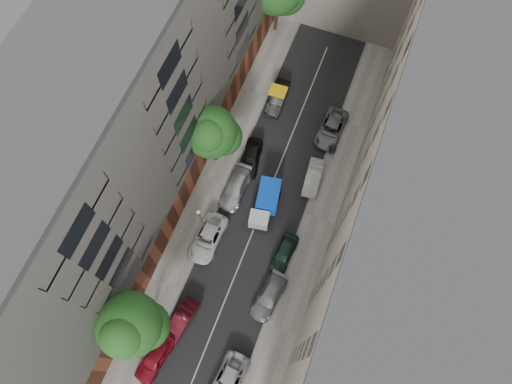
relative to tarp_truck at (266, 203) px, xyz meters
The scene contains 22 objects.
ground 1.51m from the tarp_truck, 108.89° to the left, with size 120.00×120.00×0.00m, color #4C4C49.
road_surface 1.50m from the tarp_truck, 108.89° to the left, with size 8.00×44.00×0.02m, color black.
sidewalk_left 5.95m from the tarp_truck, behind, with size 3.00×44.00×0.15m, color gray.
sidewalk_right 5.41m from the tarp_truck, ahead, with size 3.00×44.00×0.15m, color gray.
building_left 14.32m from the tarp_truck, behind, with size 8.00×44.00×20.00m, color #514F4C.
building_right 13.87m from the tarp_truck, ahead, with size 8.00×44.00×20.00m, color #C3B198.
tarp_truck is the anchor object (origin of this frame).
car_left_0 16.64m from the tarp_truck, 103.50° to the right, with size 1.74×4.33×1.48m, color maroon.
car_left_1 12.96m from the tarp_truck, 103.78° to the right, with size 1.41×4.05×1.33m, color #4B0F16.
car_left_2 6.33m from the tarp_truck, 127.99° to the right, with size 2.34×5.07×1.41m, color silver.
car_left_3 3.48m from the tarp_truck, 169.49° to the left, with size 2.00×4.91×1.43m, color #BBBBC0.
car_left_4 5.28m from the tarp_truck, 126.50° to the left, with size 1.75×4.36×1.48m, color black.
car_left_5 12.23m from the tarp_truck, 104.61° to the left, with size 1.58×4.52×1.49m, color black.
car_right_0 15.94m from the tarp_truck, 80.91° to the right, with size 2.27×4.93×1.37m, color silver.
car_right_1 8.65m from the tarp_truck, 67.41° to the right, with size 1.86×4.57×1.33m, color gray.
car_right_2 4.98m from the tarp_truck, 49.61° to the right, with size 1.62×4.03×1.37m, color #142E21.
car_right_3 5.54m from the tarp_truck, 53.03° to the left, with size 1.44×4.12×1.36m, color silver.
car_right_4 10.79m from the tarp_truck, 72.08° to the left, with size 2.35×5.09×1.42m, color slate.
tree_near 16.48m from the tarp_truck, 109.80° to the right, with size 5.24×4.96×9.31m.
tree_mid 8.22m from the tarp_truck, 155.10° to the left, with size 5.19×4.90×7.97m.
lamp_post 6.71m from the tarp_truck, 135.86° to the right, with size 0.36×0.36×5.61m.
pedestrian 8.95m from the tarp_truck, 61.87° to the left, with size 0.65×0.43×1.79m, color black.
Camera 1 is at (4.95, -15.53, 41.39)m, focal length 32.00 mm.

